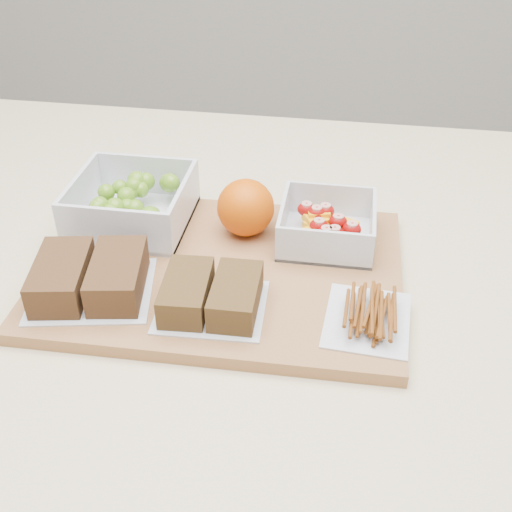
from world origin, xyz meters
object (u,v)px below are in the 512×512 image
object	(u,v)px
cutting_board	(222,272)
pretzel_bag	(368,312)
sandwich_bag_left	(90,277)
grape_container	(134,204)
sandwich_bag_center	(211,295)
orange	(246,208)
fruit_container	(326,227)

from	to	relation	value
cutting_board	pretzel_bag	world-z (taller)	pretzel_bag
cutting_board	sandwich_bag_left	xyz separation A→B (m)	(-0.13, -0.07, 0.03)
grape_container	cutting_board	bearing A→B (deg)	-31.34
cutting_board	sandwich_bag_center	size ratio (longest dim) A/B	3.51
cutting_board	orange	size ratio (longest dim) A/B	5.85
sandwich_bag_left	sandwich_bag_center	size ratio (longest dim) A/B	1.27
fruit_container	sandwich_bag_left	bearing A→B (deg)	-150.08
cutting_board	grape_container	world-z (taller)	grape_container
orange	sandwich_bag_left	bearing A→B (deg)	-135.48
cutting_board	pretzel_bag	xyz separation A→B (m)	(0.17, -0.07, 0.02)
fruit_container	orange	world-z (taller)	orange
orange	pretzel_bag	world-z (taller)	orange
sandwich_bag_center	pretzel_bag	bearing A→B (deg)	1.73
sandwich_bag_center	sandwich_bag_left	bearing A→B (deg)	177.28
cutting_board	sandwich_bag_center	xyz separation A→B (m)	(0.00, -0.08, 0.03)
cutting_board	sandwich_bag_center	world-z (taller)	sandwich_bag_center
cutting_board	sandwich_bag_center	distance (m)	0.08
fruit_container	sandwich_bag_center	size ratio (longest dim) A/B	0.96
orange	sandwich_bag_center	bearing A→B (deg)	-94.16
grape_container	orange	distance (m)	0.15
grape_container	orange	xyz separation A→B (m)	(0.15, -0.00, 0.01)
grape_container	sandwich_bag_center	size ratio (longest dim) A/B	1.20
fruit_container	orange	bearing A→B (deg)	178.65
grape_container	fruit_container	world-z (taller)	grape_container
pretzel_bag	sandwich_bag_left	bearing A→B (deg)	179.72
grape_container	sandwich_bag_left	bearing A→B (deg)	-91.14
fruit_container	pretzel_bag	distance (m)	0.16
grape_container	fruit_container	bearing A→B (deg)	-1.02
cutting_board	grape_container	distance (m)	0.16
fruit_container	pretzel_bag	bearing A→B (deg)	-69.60
orange	cutting_board	bearing A→B (deg)	-101.41
fruit_container	pretzel_bag	size ratio (longest dim) A/B	1.02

